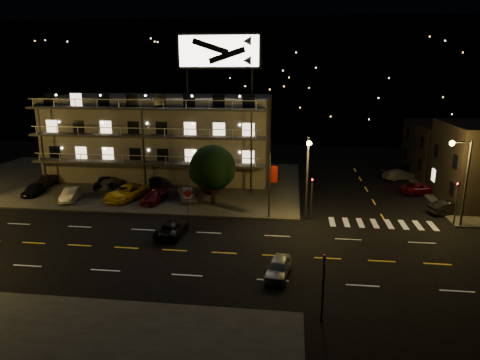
# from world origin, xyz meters

# --- Properties ---
(ground) EXTENTS (140.00, 140.00, 0.00)m
(ground) POSITION_xyz_m (0.00, 0.00, 0.00)
(ground) COLOR black
(ground) RESTS_ON ground
(curb_nw) EXTENTS (44.00, 24.00, 0.15)m
(curb_nw) POSITION_xyz_m (-14.00, 20.00, 0.07)
(curb_nw) COLOR #31312F
(curb_nw) RESTS_ON ground
(motel) EXTENTS (28.00, 13.80, 18.10)m
(motel) POSITION_xyz_m (-9.94, 23.88, 5.34)
(motel) COLOR gray
(motel) RESTS_ON ground
(side_bldg_back) EXTENTS (14.06, 12.00, 7.00)m
(side_bldg_back) POSITION_xyz_m (29.99, 28.00, 3.50)
(side_bldg_back) COLOR black
(side_bldg_back) RESTS_ON ground
(hill_backdrop) EXTENTS (120.00, 25.00, 24.00)m
(hill_backdrop) POSITION_xyz_m (-5.94, 68.78, 11.55)
(hill_backdrop) COLOR black
(hill_backdrop) RESTS_ON ground
(streetlight_nc) EXTENTS (0.44, 1.92, 8.00)m
(streetlight_nc) POSITION_xyz_m (8.50, 7.94, 4.96)
(streetlight_nc) COLOR #2D2D30
(streetlight_nc) RESTS_ON ground
(streetlight_ne) EXTENTS (1.92, 0.44, 8.00)m
(streetlight_ne) POSITION_xyz_m (22.14, 8.30, 4.96)
(streetlight_ne) COLOR #2D2D30
(streetlight_ne) RESTS_ON ground
(signal_nw) EXTENTS (0.20, 0.27, 4.60)m
(signal_nw) POSITION_xyz_m (9.00, 8.50, 2.57)
(signal_nw) COLOR #2D2D30
(signal_nw) RESTS_ON ground
(signal_sw) EXTENTS (0.20, 0.27, 4.60)m
(signal_sw) POSITION_xyz_m (9.00, -8.50, 2.57)
(signal_sw) COLOR #2D2D30
(signal_sw) RESTS_ON ground
(signal_ne) EXTENTS (0.27, 0.20, 4.60)m
(signal_ne) POSITION_xyz_m (22.00, 8.50, 2.57)
(signal_ne) COLOR #2D2D30
(signal_ne) RESTS_ON ground
(banner_north) EXTENTS (0.83, 0.16, 6.40)m
(banner_north) POSITION_xyz_m (5.09, 8.40, 3.43)
(banner_north) COLOR #2D2D30
(banner_north) RESTS_ON ground
(stop_sign) EXTENTS (0.91, 0.11, 2.61)m
(stop_sign) POSITION_xyz_m (-3.00, 8.57, 1.71)
(stop_sign) COLOR #2D2D30
(stop_sign) RESTS_ON ground
(tree) EXTENTS (4.98, 4.80, 6.27)m
(tree) POSITION_xyz_m (-1.13, 11.86, 3.88)
(tree) COLOR black
(tree) RESTS_ON curb_nw
(lot_car_0) EXTENTS (1.97, 3.92, 1.28)m
(lot_car_0) POSITION_xyz_m (-21.83, 12.57, 0.79)
(lot_car_0) COLOR black
(lot_car_0) RESTS_ON curb_nw
(lot_car_1) EXTENTS (2.14, 4.31, 1.36)m
(lot_car_1) POSITION_xyz_m (-16.57, 11.12, 0.83)
(lot_car_1) COLOR #9A999E
(lot_car_1) RESTS_ON curb_nw
(lot_car_2) EXTENTS (4.27, 6.08, 1.54)m
(lot_car_2) POSITION_xyz_m (-10.71, 12.24, 0.92)
(lot_car_2) COLOR yellow
(lot_car_2) RESTS_ON curb_nw
(lot_car_3) EXTENTS (2.25, 4.53, 1.27)m
(lot_car_3) POSITION_xyz_m (-7.43, 11.73, 0.78)
(lot_car_3) COLOR #510B14
(lot_car_3) RESTS_ON curb_nw
(lot_car_4) EXTENTS (3.29, 4.68, 1.48)m
(lot_car_4) POSITION_xyz_m (-4.17, 12.92, 0.89)
(lot_car_4) COLOR #9A999E
(lot_car_4) RESTS_ON curb_nw
(lot_car_5) EXTENTS (1.44, 3.82, 1.24)m
(lot_car_5) POSITION_xyz_m (-22.47, 17.10, 0.77)
(lot_car_5) COLOR black
(lot_car_5) RESTS_ON curb_nw
(lot_car_6) EXTENTS (3.32, 5.23, 1.34)m
(lot_car_6) POSITION_xyz_m (-15.04, 16.64, 0.82)
(lot_car_6) COLOR black
(lot_car_6) RESTS_ON curb_nw
(lot_car_7) EXTENTS (2.25, 4.41, 1.23)m
(lot_car_7) POSITION_xyz_m (-14.18, 16.31, 0.76)
(lot_car_7) COLOR #9A999E
(lot_car_7) RESTS_ON curb_nw
(lot_car_8) EXTENTS (2.98, 4.32, 1.36)m
(lot_car_8) POSITION_xyz_m (-9.25, 17.50, 0.83)
(lot_car_8) COLOR black
(lot_car_8) RESTS_ON curb_nw
(lot_car_9) EXTENTS (2.22, 4.26, 1.34)m
(lot_car_9) POSITION_xyz_m (-1.76, 16.85, 0.82)
(lot_car_9) COLOR #510B14
(lot_car_9) RESTS_ON curb_nw
(side_car_0) EXTENTS (4.38, 2.70, 1.36)m
(side_car_0) POSITION_xyz_m (22.65, 11.74, 0.68)
(side_car_0) COLOR black
(side_car_0) RESTS_ON ground
(side_car_1) EXTENTS (5.04, 3.85, 1.27)m
(side_car_1) POSITION_xyz_m (21.75, 18.94, 0.64)
(side_car_1) COLOR #510B14
(side_car_1) RESTS_ON ground
(side_car_2) EXTENTS (4.79, 3.44, 1.29)m
(side_car_2) POSITION_xyz_m (20.97, 25.51, 0.64)
(side_car_2) COLOR #9A999E
(side_car_2) RESTS_ON ground
(side_car_3) EXTENTS (4.21, 1.77, 1.42)m
(side_car_3) POSITION_xyz_m (22.98, 29.36, 0.71)
(side_car_3) COLOR black
(side_car_3) RESTS_ON ground
(road_car_east) EXTENTS (2.03, 3.88, 1.26)m
(road_car_east) POSITION_xyz_m (6.34, -3.29, 0.63)
(road_car_east) COLOR #9A999E
(road_car_east) RESTS_ON ground
(road_car_west) EXTENTS (2.33, 4.58, 1.24)m
(road_car_west) POSITION_xyz_m (-3.10, 3.18, 0.62)
(road_car_west) COLOR black
(road_car_west) RESTS_ON ground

